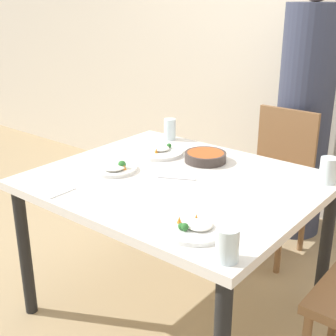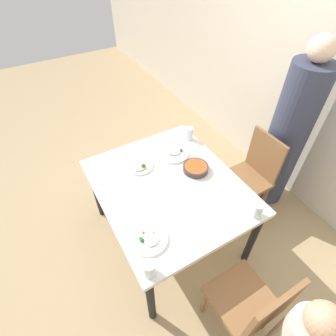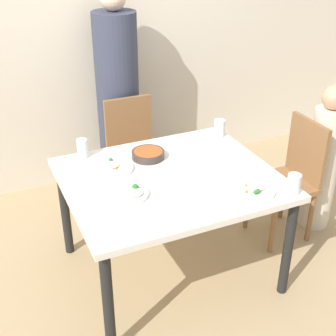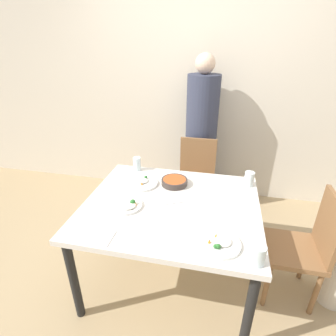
# 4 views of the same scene
# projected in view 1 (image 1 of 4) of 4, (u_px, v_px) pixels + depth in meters

# --- Properties ---
(ground_plane) EXTENTS (10.00, 10.00, 0.00)m
(ground_plane) POSITION_uv_depth(u_px,v_px,m) (176.00, 309.00, 2.45)
(ground_plane) COLOR tan
(wall_back) EXTENTS (10.00, 0.06, 2.70)m
(wall_back) POSITION_uv_depth(u_px,v_px,m) (318.00, 25.00, 3.08)
(wall_back) COLOR beige
(wall_back) RESTS_ON ground_plane
(dining_table) EXTENTS (1.27, 1.08, 0.74)m
(dining_table) POSITION_uv_depth(u_px,v_px,m) (176.00, 194.00, 2.22)
(dining_table) COLOR silver
(dining_table) RESTS_ON ground_plane
(chair_adult_spot) EXTENTS (0.40, 0.40, 0.90)m
(chair_adult_spot) POSITION_uv_depth(u_px,v_px,m) (275.00, 178.00, 2.87)
(chair_adult_spot) COLOR brown
(chair_adult_spot) RESTS_ON ground_plane
(person_adult) EXTENTS (0.35, 0.35, 1.70)m
(person_adult) POSITION_uv_depth(u_px,v_px,m) (304.00, 119.00, 3.01)
(person_adult) COLOR #33384C
(person_adult) RESTS_ON ground_plane
(bowl_curry) EXTENTS (0.21, 0.21, 0.05)m
(bowl_curry) POSITION_uv_depth(u_px,v_px,m) (205.00, 157.00, 2.40)
(bowl_curry) COLOR #3D332D
(bowl_curry) RESTS_ON dining_table
(plate_rice_adult) EXTENTS (0.23, 0.23, 0.06)m
(plate_rice_adult) POSITION_uv_depth(u_px,v_px,m) (114.00, 168.00, 2.28)
(plate_rice_adult) COLOR white
(plate_rice_adult) RESTS_ON dining_table
(plate_rice_child) EXTENTS (0.25, 0.25, 0.05)m
(plate_rice_child) POSITION_uv_depth(u_px,v_px,m) (194.00, 227.00, 1.71)
(plate_rice_child) COLOR white
(plate_rice_child) RESTS_ON dining_table
(plate_noodles) EXTENTS (0.27, 0.27, 0.05)m
(plate_noodles) POSITION_uv_depth(u_px,v_px,m) (159.00, 152.00, 2.52)
(plate_noodles) COLOR white
(plate_noodles) RESTS_ON dining_table
(glass_water_tall) EXTENTS (0.07, 0.07, 0.12)m
(glass_water_tall) POSITION_uv_depth(u_px,v_px,m) (170.00, 129.00, 2.75)
(glass_water_tall) COLOR silver
(glass_water_tall) RESTS_ON dining_table
(glass_water_short) EXTENTS (0.08, 0.08, 0.12)m
(glass_water_short) POSITION_uv_depth(u_px,v_px,m) (227.00, 245.00, 1.50)
(glass_water_short) COLOR silver
(glass_water_short) RESTS_ON dining_table
(glass_water_center) EXTENTS (0.08, 0.08, 0.12)m
(glass_water_center) POSITION_uv_depth(u_px,v_px,m) (328.00, 170.00, 2.12)
(glass_water_center) COLOR silver
(glass_water_center) RESTS_ON dining_table
(napkin_folded) EXTENTS (0.14, 0.14, 0.01)m
(napkin_folded) POSITION_uv_depth(u_px,v_px,m) (53.00, 190.00, 2.06)
(napkin_folded) COLOR white
(napkin_folded) RESTS_ON dining_table
(fork_steel) EXTENTS (0.17, 0.10, 0.01)m
(fork_steel) POSITION_uv_depth(u_px,v_px,m) (176.00, 178.00, 2.19)
(fork_steel) COLOR silver
(fork_steel) RESTS_ON dining_table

